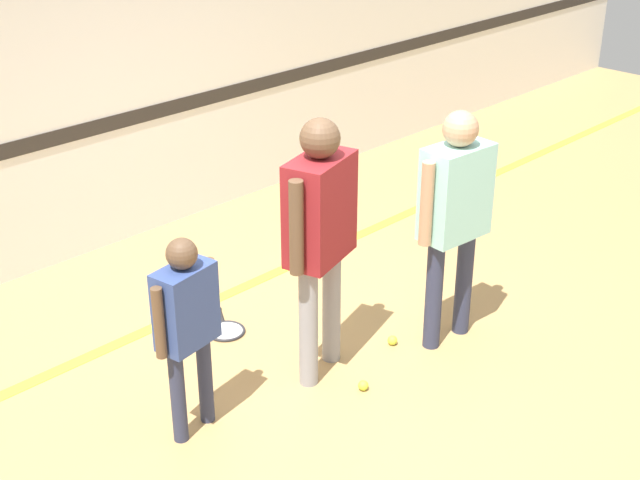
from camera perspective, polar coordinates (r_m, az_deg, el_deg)
The scene contains 12 objects.
ground_plane at distance 5.82m, azimuth 0.88°, elevation -8.18°, with size 16.00×16.00×0.00m, color tan.
wall_back at distance 7.09m, azimuth -14.65°, elevation 11.47°, with size 16.00×0.07×3.20m.
floor_stripe at distance 6.61m, azimuth -6.85°, elevation -3.86°, with size 14.40×0.10×0.01m.
person_instructor at distance 5.29m, azimuth 0.00°, elevation 1.13°, with size 0.62×0.38×1.69m.
person_student_left at distance 4.94m, azimuth -8.55°, elevation -4.86°, with size 0.46×0.24×1.23m.
person_student_right at distance 5.73m, azimuth 8.64°, elevation 2.29°, with size 0.61×0.29×1.61m.
racket_spare_on_floor at distance 6.23m, azimuth -6.06°, elevation -5.73°, with size 0.37×0.47×0.03m.
racket_second_spare at distance 6.47m, azimuth -8.71°, elevation -4.63°, with size 0.39×0.51×0.03m.
tennis_ball_near_instructor at distance 5.61m, azimuth 2.78°, elevation -9.28°, with size 0.07×0.07×0.07m, color #CCE038.
tennis_ball_by_spare_racket at distance 6.28m, azimuth -7.46°, elevation -5.30°, with size 0.07×0.07×0.07m, color #CCE038.
tennis_ball_stray_left at distance 6.06m, azimuth 4.66°, elevation -6.42°, with size 0.07×0.07×0.07m, color #CCE038.
tennis_ball_stray_right at distance 6.15m, azimuth -7.68°, elevation -6.04°, with size 0.07×0.07×0.07m, color #CCE038.
Camera 1 is at (-3.48, -3.34, 3.26)m, focal length 50.00 mm.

